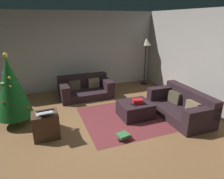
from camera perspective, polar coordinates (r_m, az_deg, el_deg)
The scene contains 14 objects.
ground_plane at distance 4.41m, azimuth -4.53°, elevation -12.35°, with size 6.40×6.40×0.00m, color brown.
rear_partition at distance 6.89m, azimuth -12.44°, elevation 10.63°, with size 6.40×0.12×2.60m, color #BCB7B2.
corner_partition at distance 5.59m, azimuth 27.85°, elevation 6.77°, with size 0.12×6.40×2.60m, color #B5B0AB.
couch_left at distance 6.34m, azimuth -7.84°, elevation 0.34°, with size 1.60×0.98×0.64m.
couch_right at distance 5.26m, azimuth 19.56°, elevation -4.57°, with size 0.90×1.74×0.69m.
ottoman at distance 5.02m, azimuth 6.70°, elevation -5.77°, with size 0.78×0.69×0.38m, color #2D1E23.
gift_box at distance 4.86m, azimuth 7.40°, elevation -3.46°, with size 0.24×0.17×0.12m, color red.
tv_remote at distance 4.79m, azimuth 6.20°, elevation -4.37°, with size 0.05×0.16×0.02m, color black.
christmas_tree at distance 4.89m, azimuth -27.15°, elevation 0.45°, with size 0.80×0.80×1.68m.
side_table at distance 4.36m, azimuth -18.57°, elevation -9.74°, with size 0.52×0.44×0.54m, color #4C3323.
laptop at distance 4.16m, azimuth -18.94°, elevation -6.22°, with size 0.36×0.41×0.18m.
book_stack at distance 4.17m, azimuth 3.22°, elevation -13.38°, with size 0.31×0.27×0.13m.
corner_lamp at distance 7.31m, azimuth 9.81°, elevation 12.46°, with size 0.36×0.36×1.70m.
area_rug at distance 5.10m, azimuth 6.61°, elevation -7.66°, with size 2.60×2.00×0.01m, color maroon.
Camera 1 is at (-1.01, -3.60, 2.34)m, focal length 31.60 mm.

